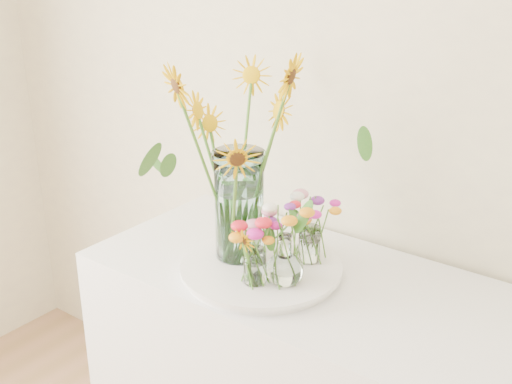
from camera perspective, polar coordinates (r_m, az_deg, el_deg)
tray at (r=1.82m, az=0.45°, el=-6.99°), size 0.43×0.43×0.02m
mason_jar at (r=1.80m, az=-1.51°, el=-1.20°), size 0.17×0.17×0.32m
sunflower_bouquet at (r=1.75m, az=-1.55°, el=3.17°), size 0.84×0.84×0.61m
small_vase_a at (r=1.70m, az=-0.11°, el=-6.68°), size 0.07×0.07×0.10m
wildflower_posy_a at (r=1.68m, az=-0.11°, el=-5.33°), size 0.21×0.21×0.19m
small_vase_b at (r=1.70m, az=2.57°, el=-6.03°), size 0.12×0.12×0.14m
wildflower_posy_b at (r=1.68m, az=2.60°, el=-4.66°), size 0.19×0.19×0.23m
small_vase_c at (r=1.82m, az=4.77°, el=-4.69°), size 0.08×0.08×0.11m
wildflower_posy_c at (r=1.80m, az=4.81°, el=-3.41°), size 0.20×0.20×0.20m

